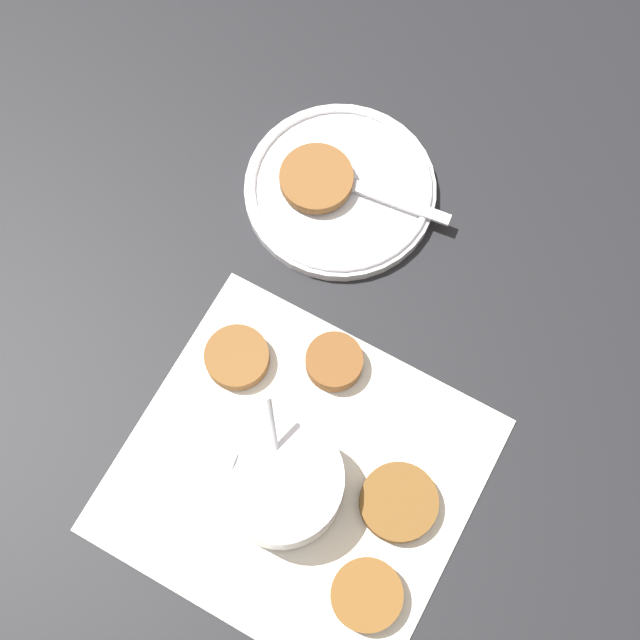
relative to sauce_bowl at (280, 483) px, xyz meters
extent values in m
plane|color=black|center=(-0.03, -0.04, -0.03)|extent=(4.00, 4.00, 0.00)
cube|color=silver|center=(-0.01, -0.02, -0.03)|extent=(0.37, 0.34, 0.00)
cylinder|color=silver|center=(0.00, 0.00, 0.00)|extent=(0.12, 0.12, 0.06)
cylinder|color=orange|center=(0.00, 0.00, -0.01)|extent=(0.10, 0.10, 0.03)
cone|color=silver|center=(0.05, 0.00, 0.02)|extent=(0.03, 0.03, 0.03)
cylinder|color=silver|center=(0.01, -0.03, 0.04)|extent=(0.03, 0.06, 0.10)
cylinder|color=brown|center=(-0.01, -0.13, -0.02)|extent=(0.06, 0.06, 0.02)
cylinder|color=brown|center=(-0.11, -0.02, -0.02)|extent=(0.07, 0.07, 0.02)
cylinder|color=brown|center=(-0.11, 0.07, -0.02)|extent=(0.07, 0.07, 0.02)
cylinder|color=brown|center=(0.08, -0.10, -0.02)|extent=(0.06, 0.06, 0.02)
cylinder|color=silver|center=(0.05, -0.31, -0.02)|extent=(0.20, 0.20, 0.01)
torus|color=silver|center=(0.05, -0.31, -0.02)|extent=(0.19, 0.19, 0.01)
cylinder|color=brown|center=(0.07, -0.31, -0.01)|extent=(0.08, 0.08, 0.01)
cube|color=silver|center=(-0.02, -0.31, -0.01)|extent=(0.11, 0.02, 0.00)
cube|color=silver|center=(0.07, -0.32, -0.01)|extent=(0.07, 0.03, 0.00)
cube|color=black|center=(0.07, -0.32, -0.01)|extent=(0.05, 0.01, 0.00)
cube|color=black|center=(0.07, -0.32, -0.01)|extent=(0.05, 0.01, 0.00)
cube|color=black|center=(0.07, -0.31, -0.01)|extent=(0.05, 0.01, 0.00)
camera|label=1|loc=(-0.08, 0.10, 0.82)|focal=50.00mm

